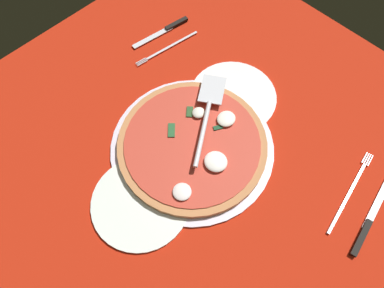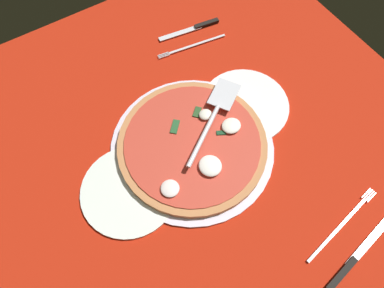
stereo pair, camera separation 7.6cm
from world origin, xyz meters
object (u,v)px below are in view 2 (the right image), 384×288
(dinner_plate_left, at_px, (129,191))
(place_setting_far, at_px, (193,37))
(pizza_server, at_px, (213,117))
(pizza, at_px, (193,144))
(dinner_plate_right, at_px, (245,105))
(place_setting_near, at_px, (348,242))

(dinner_plate_left, height_order, place_setting_far, place_setting_far)
(dinner_plate_left, distance_m, pizza_server, 0.24)
(pizza, xyz_separation_m, pizza_server, (0.07, 0.02, 0.03))
(pizza, height_order, pizza_server, pizza_server)
(dinner_plate_right, height_order, pizza_server, pizza_server)
(dinner_plate_right, bearing_deg, place_setting_near, -92.79)
(place_setting_near, bearing_deg, dinner_plate_right, 77.39)
(place_setting_far, bearing_deg, pizza_server, 75.25)
(dinner_plate_left, bearing_deg, place_setting_near, -45.89)
(pizza_server, bearing_deg, pizza, 165.33)
(place_setting_near, height_order, place_setting_far, same)
(pizza, relative_size, place_setting_near, 1.53)
(dinner_plate_left, height_order, dinner_plate_right, same)
(dinner_plate_right, xyz_separation_m, pizza, (-0.16, -0.03, 0.01))
(pizza_server, xyz_separation_m, place_setting_far, (0.11, 0.25, -0.04))
(pizza_server, bearing_deg, place_setting_near, -111.07)
(dinner_plate_right, relative_size, place_setting_far, 0.98)
(dinner_plate_right, relative_size, pizza, 0.63)
(dinner_plate_left, xyz_separation_m, place_setting_near, (0.31, -0.32, -0.00))
(dinner_plate_right, distance_m, pizza, 0.17)
(dinner_plate_right, relative_size, place_setting_near, 0.96)
(place_setting_near, bearing_deg, place_setting_far, 77.36)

